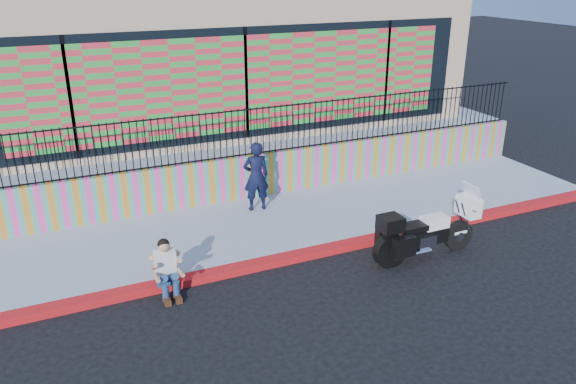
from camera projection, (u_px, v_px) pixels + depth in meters
ground at (318, 255)px, 11.76m from camera, size 90.00×90.00×0.00m
red_curb at (318, 252)px, 11.73m from camera, size 16.00×0.30×0.15m
sidewalk at (286, 221)px, 13.13m from camera, size 16.00×3.00×0.15m
mural_wall at (260, 175)px, 14.25m from camera, size 16.00×0.20×1.10m
metal_fence at (259, 131)px, 13.81m from camera, size 15.80×0.04×1.20m
elevated_platform at (204, 128)px, 18.59m from camera, size 16.00×10.00×1.25m
storefront_building at (201, 48)px, 17.42m from camera, size 14.00×8.06×4.00m
police_motorcycle at (425, 231)px, 11.42m from camera, size 2.36×0.78×1.47m
police_officer at (256, 176)px, 13.28m from camera, size 0.66×0.47×1.69m
seated_man at (168, 274)px, 10.16m from camera, size 0.54×0.71×1.06m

